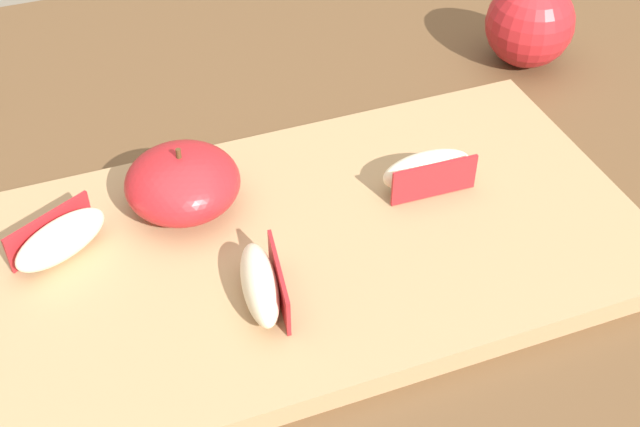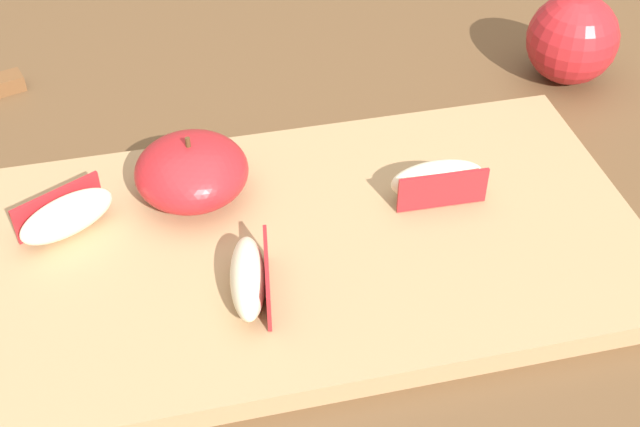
{
  "view_description": "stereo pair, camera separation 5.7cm",
  "coord_description": "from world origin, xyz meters",
  "views": [
    {
      "loc": [
        -0.16,
        -0.46,
        1.17
      ],
      "look_at": [
        -0.01,
        -0.07,
        0.79
      ],
      "focal_mm": 47.09,
      "sensor_mm": 36.0,
      "label": 1
    },
    {
      "loc": [
        -0.11,
        -0.48,
        1.17
      ],
      "look_at": [
        -0.01,
        -0.07,
        0.79
      ],
      "focal_mm": 47.09,
      "sensor_mm": 36.0,
      "label": 2
    }
  ],
  "objects": [
    {
      "name": "apple_wedge_front",
      "position": [
        0.08,
        -0.05,
        0.78
      ],
      "size": [
        0.07,
        0.03,
        0.03
      ],
      "color": "beige",
      "rests_on": "cutting_board"
    },
    {
      "name": "dining_table",
      "position": [
        0.0,
        0.0,
        0.63
      ],
      "size": [
        1.1,
        0.76,
        0.75
      ],
      "color": "brown",
      "rests_on": "ground_plane"
    },
    {
      "name": "apple_wedge_back",
      "position": [
        -0.07,
        -0.11,
        0.78
      ],
      "size": [
        0.03,
        0.07,
        0.03
      ],
      "color": "beige",
      "rests_on": "cutting_board"
    },
    {
      "name": "cutting_board",
      "position": [
        -0.01,
        -0.07,
        0.76
      ],
      "size": [
        0.45,
        0.25,
        0.02
      ],
      "color": "#A37F56",
      "rests_on": "dining_table"
    },
    {
      "name": "apple_wedge_near_knife",
      "position": [
        -0.18,
        -0.03,
        0.78
      ],
      "size": [
        0.07,
        0.05,
        0.03
      ],
      "color": "beige",
      "rests_on": "cutting_board"
    },
    {
      "name": "whole_apple_crimson",
      "position": [
        0.25,
        0.1,
        0.79
      ],
      "size": [
        0.08,
        0.08,
        0.09
      ],
      "color": "#B21E23",
      "rests_on": "dining_table"
    },
    {
      "name": "apple_half_skin_up",
      "position": [
        -0.09,
        -0.01,
        0.79
      ],
      "size": [
        0.08,
        0.08,
        0.05
      ],
      "color": "#B21E23",
      "rests_on": "cutting_board"
    }
  ]
}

